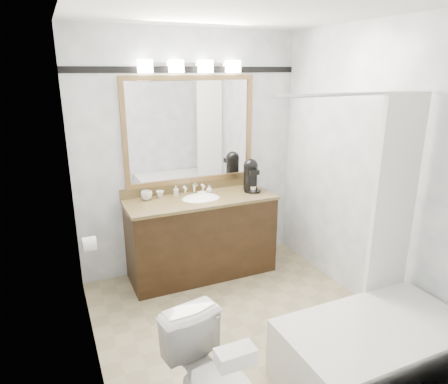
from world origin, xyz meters
The scene contains 15 objects.
room centered at (0.00, 0.00, 1.25)m, with size 2.42×2.62×2.52m.
vanity centered at (0.00, 1.02, 0.44)m, with size 1.53×0.58×0.97m.
mirror centered at (0.00, 1.28, 1.50)m, with size 1.40×0.04×1.10m.
vanity_light_bar centered at (0.00, 1.23, 2.13)m, with size 1.02×0.14×0.12m.
accent_stripe centered at (0.00, 1.29, 2.10)m, with size 2.40×0.01×0.06m, color black.
bathtub centered at (0.55, -0.90, 0.28)m, with size 1.30×0.75×1.96m.
tp_roll centered at (-1.14, 0.66, 0.70)m, with size 0.12×0.12×0.11m, color white.
toilet centered at (-0.64, -0.84, 0.35)m, with size 0.39×0.69×0.70m, color white.
tissue_box centered at (-0.64, -1.12, 0.74)m, with size 0.20×0.11×0.08m, color white.
coffee_maker centered at (0.59, 1.05, 1.03)m, with size 0.18×0.23×0.35m.
cup_left centered at (-0.51, 1.19, 0.89)m, with size 0.11×0.11×0.09m, color white.
cup_right centered at (-0.38, 1.20, 0.89)m, with size 0.08×0.08×0.07m, color white.
soap_bottle_a centered at (-0.21, 1.19, 0.90)m, with size 0.05×0.05×0.10m, color white.
soap_bottle_b centered at (0.15, 1.16, 0.89)m, with size 0.06×0.06×0.08m, color white.
soap_bar centered at (0.06, 1.13, 0.86)m, with size 0.08×0.05×0.03m, color #EAECC2.
Camera 1 is at (-1.36, -2.60, 2.10)m, focal length 32.00 mm.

